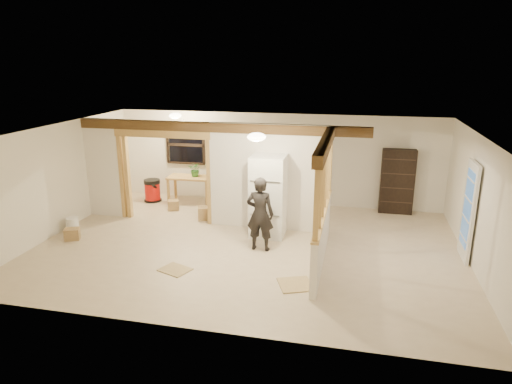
% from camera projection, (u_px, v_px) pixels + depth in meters
% --- Properties ---
extents(floor, '(9.00, 6.50, 0.01)m').
position_uv_depth(floor, '(248.00, 246.00, 9.89)').
color(floor, beige).
rests_on(floor, ground).
extents(ceiling, '(9.00, 6.50, 0.01)m').
position_uv_depth(ceiling, '(247.00, 131.00, 9.18)').
color(ceiling, white).
extents(wall_back, '(9.00, 0.01, 2.50)m').
position_uv_depth(wall_back, '(276.00, 159.00, 12.58)').
color(wall_back, silver).
rests_on(wall_back, floor).
extents(wall_front, '(9.00, 0.01, 2.50)m').
position_uv_depth(wall_front, '(194.00, 253.00, 6.50)').
color(wall_front, silver).
rests_on(wall_front, floor).
extents(wall_left, '(0.01, 6.50, 2.50)m').
position_uv_depth(wall_left, '(58.00, 179.00, 10.49)').
color(wall_left, silver).
rests_on(wall_left, floor).
extents(wall_right, '(0.01, 6.50, 2.50)m').
position_uv_depth(wall_right, '(480.00, 206.00, 8.59)').
color(wall_right, silver).
rests_on(wall_right, floor).
extents(partition_left_stub, '(0.90, 0.12, 2.50)m').
position_uv_depth(partition_left_stub, '(103.00, 168.00, 11.52)').
color(partition_left_stub, silver).
rests_on(partition_left_stub, floor).
extents(partition_center, '(2.80, 0.12, 2.50)m').
position_uv_depth(partition_center, '(268.00, 177.00, 10.62)').
color(partition_center, silver).
rests_on(partition_center, floor).
extents(doorway_frame, '(2.46, 0.14, 2.20)m').
position_uv_depth(doorway_frame, '(165.00, 177.00, 11.21)').
color(doorway_frame, tan).
rests_on(doorway_frame, floor).
extents(header_beam_back, '(7.00, 0.18, 0.22)m').
position_uv_depth(header_beam_back, '(218.00, 127.00, 10.55)').
color(header_beam_back, brown).
rests_on(header_beam_back, ceiling).
extents(header_beam_right, '(0.18, 3.30, 0.22)m').
position_uv_depth(header_beam_right, '(326.00, 144.00, 8.51)').
color(header_beam_right, brown).
rests_on(header_beam_right, ceiling).
extents(pony_wall, '(0.12, 3.20, 1.00)m').
position_uv_depth(pony_wall, '(321.00, 238.00, 9.04)').
color(pony_wall, silver).
rests_on(pony_wall, floor).
extents(stud_partition, '(0.14, 3.20, 1.32)m').
position_uv_depth(stud_partition, '(324.00, 181.00, 8.71)').
color(stud_partition, tan).
rests_on(stud_partition, pony_wall).
extents(window_back, '(1.12, 0.10, 1.10)m').
position_uv_depth(window_back, '(185.00, 145.00, 12.97)').
color(window_back, black).
rests_on(window_back, wall_back).
extents(french_door, '(0.12, 0.86, 2.00)m').
position_uv_depth(french_door, '(469.00, 211.00, 9.05)').
color(french_door, white).
rests_on(french_door, floor).
extents(ceiling_dome_main, '(0.36, 0.36, 0.16)m').
position_uv_depth(ceiling_dome_main, '(257.00, 137.00, 8.66)').
color(ceiling_dome_main, '#FFEABF').
rests_on(ceiling_dome_main, ceiling).
extents(ceiling_dome_util, '(0.32, 0.32, 0.14)m').
position_uv_depth(ceiling_dome_util, '(175.00, 116.00, 11.87)').
color(ceiling_dome_util, '#FFEABF').
rests_on(ceiling_dome_util, ceiling).
extents(hanging_bulb, '(0.07, 0.07, 0.07)m').
position_uv_depth(hanging_bulb, '(184.00, 132.00, 11.19)').
color(hanging_bulb, '#FFD88C').
rests_on(hanging_bulb, ceiling).
extents(refrigerator, '(0.77, 0.74, 1.86)m').
position_uv_depth(refrigerator, '(268.00, 196.00, 10.29)').
color(refrigerator, white).
rests_on(refrigerator, floor).
extents(woman, '(0.59, 0.39, 1.59)m').
position_uv_depth(woman, '(260.00, 214.00, 9.51)').
color(woman, black).
rests_on(woman, floor).
extents(work_table, '(1.24, 0.65, 0.77)m').
position_uv_depth(work_table, '(191.00, 190.00, 12.75)').
color(work_table, tan).
rests_on(work_table, floor).
extents(potted_plant, '(0.38, 0.33, 0.40)m').
position_uv_depth(potted_plant, '(195.00, 169.00, 12.58)').
color(potted_plant, '#37752D').
rests_on(potted_plant, work_table).
extents(shop_vac, '(0.63, 0.63, 0.64)m').
position_uv_depth(shop_vac, '(152.00, 190.00, 12.92)').
color(shop_vac, '#AE100A').
rests_on(shop_vac, floor).
extents(bookshelf, '(0.85, 0.28, 1.70)m').
position_uv_depth(bookshelf, '(397.00, 182.00, 11.81)').
color(bookshelf, black).
rests_on(bookshelf, floor).
extents(bucket, '(0.33, 0.33, 0.35)m').
position_uv_depth(bucket, '(73.00, 225.00, 10.67)').
color(bucket, white).
rests_on(bucket, floor).
extents(box_util_a, '(0.47, 0.44, 0.32)m').
position_uv_depth(box_util_a, '(206.00, 213.00, 11.52)').
color(box_util_a, '#9A794A').
rests_on(box_util_a, floor).
extents(box_util_b, '(0.36, 0.36, 0.26)m').
position_uv_depth(box_util_b, '(174.00, 205.00, 12.25)').
color(box_util_b, '#9A794A').
rests_on(box_util_b, floor).
extents(box_front, '(0.39, 0.36, 0.26)m').
position_uv_depth(box_front, '(72.00, 234.00, 10.22)').
color(box_front, '#9A794A').
rests_on(box_front, floor).
extents(floor_panel_near, '(0.75, 0.75, 0.02)m').
position_uv_depth(floor_panel_near, '(295.00, 284.00, 8.19)').
color(floor_panel_near, tan).
rests_on(floor_panel_near, floor).
extents(floor_panel_far, '(0.68, 0.62, 0.02)m').
position_uv_depth(floor_panel_far, '(175.00, 270.00, 8.77)').
color(floor_panel_far, tan).
rests_on(floor_panel_far, floor).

